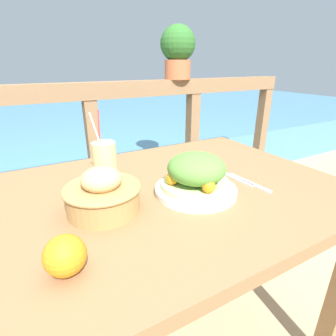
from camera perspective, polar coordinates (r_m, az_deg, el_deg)
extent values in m
cube|color=olive|center=(0.87, -3.16, -6.28)|extent=(1.29, 0.85, 0.04)
cube|color=olive|center=(1.61, 10.38, -8.27)|extent=(0.06, 0.06, 0.74)
cube|color=brown|center=(1.52, -17.02, 15.73)|extent=(2.80, 0.08, 0.09)
cube|color=brown|center=(1.66, -14.99, -2.98)|extent=(0.07, 0.07, 0.98)
cube|color=brown|center=(1.91, 5.08, 1.11)|extent=(0.07, 0.07, 0.98)
cube|color=brown|center=(2.35, 19.10, 3.92)|extent=(0.07, 0.07, 0.98)
cube|color=teal|center=(4.10, -23.77, 6.74)|extent=(12.00, 4.00, 0.45)
cylinder|color=silver|center=(0.85, 6.00, -4.77)|extent=(0.26, 0.26, 0.02)
cylinder|color=#C6DB8E|center=(0.84, 6.05, -3.61)|extent=(0.22, 0.22, 0.02)
ellipsoid|color=#568E38|center=(0.82, 6.21, -0.04)|extent=(0.18, 0.18, 0.10)
sphere|color=orange|center=(0.87, 10.56, -0.93)|extent=(0.04, 0.04, 0.04)
sphere|color=orange|center=(0.90, 4.35, 0.12)|extent=(0.04, 0.04, 0.04)
sphere|color=orange|center=(0.81, 0.91, -2.31)|extent=(0.04, 0.04, 0.04)
sphere|color=orange|center=(0.77, 8.83, -3.95)|extent=(0.04, 0.04, 0.04)
cylinder|color=#DBCC7F|center=(0.91, -13.51, 0.91)|extent=(0.08, 0.08, 0.15)
cylinder|color=white|center=(0.88, -14.42, 4.73)|extent=(0.04, 0.07, 0.21)
cylinder|color=red|center=(0.89, -14.65, 5.10)|extent=(0.03, 0.05, 0.22)
cylinder|color=#AD7F47|center=(0.76, -13.92, -6.49)|extent=(0.20, 0.20, 0.08)
torus|color=#AD7F47|center=(0.74, -14.15, -4.22)|extent=(0.21, 0.21, 0.01)
ellipsoid|color=tan|center=(0.73, -14.34, -2.37)|extent=(0.11, 0.11, 0.07)
cylinder|color=#B75B38|center=(1.72, 2.09, 20.62)|extent=(0.16, 0.16, 0.11)
sphere|color=#285B23|center=(1.72, 2.16, 25.46)|extent=(0.21, 0.21, 0.21)
cube|color=silver|center=(0.99, 13.86, -1.92)|extent=(0.03, 0.18, 0.00)
cube|color=silver|center=(0.96, 17.19, -3.03)|extent=(0.03, 0.18, 0.00)
sphere|color=orange|center=(0.57, -21.51, -17.30)|extent=(0.08, 0.08, 0.08)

